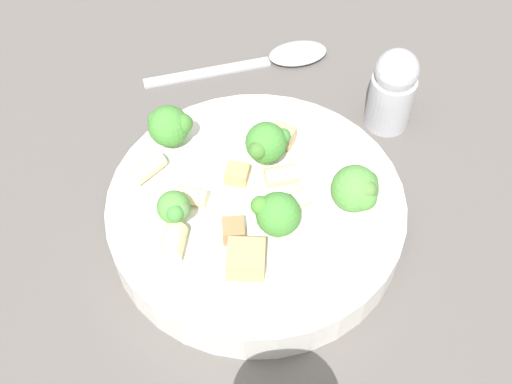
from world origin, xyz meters
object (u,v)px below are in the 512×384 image
(broccoli_floret_1, at_px, (175,209))
(broccoli_floret_3, at_px, (277,213))
(rigatoni_1, at_px, (192,196))
(spoon, at_px, (275,58))
(broccoli_floret_4, at_px, (169,126))
(pepper_shaker, at_px, (393,89))
(rigatoni_4, at_px, (282,175))
(rigatoni_0, at_px, (296,201))
(pasta_bowl, at_px, (256,210))
(broccoli_floret_2, at_px, (266,143))
(chicken_chunk_1, at_px, (237,174))
(rigatoni_3, at_px, (173,242))
(chicken_chunk_2, at_px, (246,259))
(rigatoni_2, at_px, (148,168))
(chicken_chunk_3, at_px, (282,136))
(broccoli_floret_0, at_px, (357,190))
(chicken_chunk_0, at_px, (231,229))

(broccoli_floret_1, relative_size, broccoli_floret_3, 0.80)
(rigatoni_1, distance_m, spoon, 0.21)
(broccoli_floret_4, relative_size, pepper_shaker, 0.47)
(rigatoni_4, bearing_deg, broccoli_floret_3, -69.10)
(rigatoni_1, bearing_deg, rigatoni_0, 23.10)
(pasta_bowl, height_order, broccoli_floret_2, broccoli_floret_2)
(broccoli_floret_3, bearing_deg, chicken_chunk_1, 146.69)
(pasta_bowl, xyz_separation_m, rigatoni_1, (-0.04, -0.02, 0.02))
(chicken_chunk_1, bearing_deg, rigatoni_4, 22.73)
(rigatoni_0, distance_m, rigatoni_3, 0.10)
(broccoli_floret_2, bearing_deg, pepper_shaker, 61.54)
(broccoli_floret_4, xyz_separation_m, rigatoni_3, (0.05, -0.09, -0.01))
(chicken_chunk_2, distance_m, spoon, 0.26)
(broccoli_floret_4, xyz_separation_m, rigatoni_2, (0.00, -0.04, -0.01))
(pasta_bowl, xyz_separation_m, spoon, (-0.07, 0.18, -0.02))
(broccoli_floret_1, height_order, spoon, broccoli_floret_1)
(broccoli_floret_1, relative_size, rigatoni_0, 1.24)
(rigatoni_3, bearing_deg, chicken_chunk_3, 78.45)
(broccoli_floret_0, bearing_deg, broccoli_floret_2, 172.37)
(pasta_bowl, height_order, rigatoni_3, rigatoni_3)
(pasta_bowl, relative_size, chicken_chunk_0, 13.41)
(broccoli_floret_3, xyz_separation_m, broccoli_floret_4, (-0.12, 0.04, -0.00))
(broccoli_floret_2, xyz_separation_m, rigatoni_2, (-0.08, -0.05, -0.02))
(chicken_chunk_3, bearing_deg, chicken_chunk_2, -77.06)
(spoon, bearing_deg, broccoli_floret_1, -82.71)
(rigatoni_2, height_order, chicken_chunk_3, chicken_chunk_3)
(rigatoni_2, relative_size, rigatoni_3, 1.15)
(rigatoni_3, relative_size, chicken_chunk_3, 1.31)
(pasta_bowl, height_order, broccoli_floret_1, broccoli_floret_1)
(broccoli_floret_2, bearing_deg, chicken_chunk_0, -84.49)
(rigatoni_1, relative_size, chicken_chunk_3, 1.22)
(chicken_chunk_0, bearing_deg, rigatoni_1, 161.30)
(chicken_chunk_1, xyz_separation_m, spoon, (-0.05, 0.17, -0.03))
(rigatoni_3, distance_m, pepper_shaker, 0.24)
(broccoli_floret_4, distance_m, chicken_chunk_2, 0.13)
(broccoli_floret_1, height_order, broccoli_floret_4, broccoli_floret_4)
(broccoli_floret_3, bearing_deg, chicken_chunk_0, -151.95)
(pasta_bowl, bearing_deg, rigatoni_0, 14.80)
(broccoli_floret_0, distance_m, broccoli_floret_4, 0.16)
(pasta_bowl, xyz_separation_m, chicken_chunk_1, (-0.02, 0.01, 0.02))
(chicken_chunk_1, bearing_deg, broccoli_floret_0, 8.42)
(broccoli_floret_4, distance_m, rigatoni_1, 0.06)
(rigatoni_3, height_order, rigatoni_4, rigatoni_3)
(broccoli_floret_3, relative_size, broccoli_floret_4, 1.11)
(broccoli_floret_4, height_order, rigatoni_3, broccoli_floret_4)
(rigatoni_3, bearing_deg, broccoli_floret_3, 36.51)
(pasta_bowl, xyz_separation_m, broccoli_floret_2, (-0.01, 0.04, 0.04))
(broccoli_floret_0, relative_size, pepper_shaker, 0.52)
(chicken_chunk_1, relative_size, chicken_chunk_3, 0.91)
(broccoli_floret_1, bearing_deg, broccoli_floret_4, 124.04)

